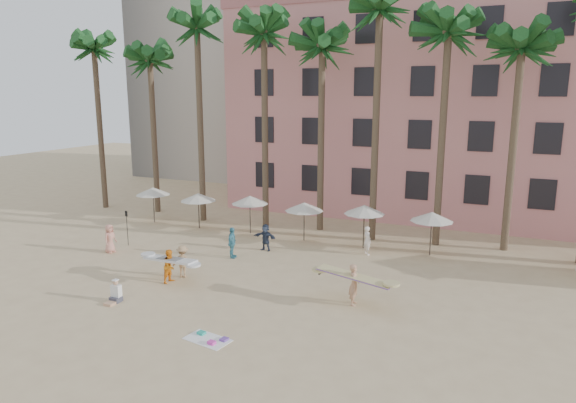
# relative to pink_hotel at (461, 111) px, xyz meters

# --- Properties ---
(ground) EXTENTS (120.00, 120.00, 0.00)m
(ground) POSITION_rel_pink_hotel_xyz_m (-7.00, -26.00, -8.00)
(ground) COLOR #D1B789
(ground) RESTS_ON ground
(pink_hotel) EXTENTS (35.00, 14.00, 16.00)m
(pink_hotel) POSITION_rel_pink_hotel_xyz_m (0.00, 0.00, 0.00)
(pink_hotel) COLOR #D98784
(pink_hotel) RESTS_ON ground
(palm_row) EXTENTS (44.40, 5.40, 16.30)m
(palm_row) POSITION_rel_pink_hotel_xyz_m (-6.49, -11.00, 4.97)
(palm_row) COLOR brown
(palm_row) RESTS_ON ground
(umbrella_row) EXTENTS (22.50, 2.70, 2.73)m
(umbrella_row) POSITION_rel_pink_hotel_xyz_m (-10.00, -13.50, -5.67)
(umbrella_row) COLOR #332B23
(umbrella_row) RESTS_ON ground
(beach_towel) EXTENTS (1.94, 1.29, 0.14)m
(beach_towel) POSITION_rel_pink_hotel_xyz_m (-6.25, -27.78, -7.97)
(beach_towel) COLOR white
(beach_towel) RESTS_ON ground
(carrier_yellow) EXTENTS (3.54, 1.18, 1.92)m
(carrier_yellow) POSITION_rel_pink_hotel_xyz_m (-2.06, -22.22, -6.93)
(carrier_yellow) COLOR tan
(carrier_yellow) RESTS_ON ground
(carrier_white) EXTENTS (3.21, 1.20, 1.72)m
(carrier_white) POSITION_rel_pink_hotel_xyz_m (-11.38, -23.23, -7.07)
(carrier_white) COLOR orange
(carrier_white) RESTS_ON ground
(beachgoers) EXTENTS (14.93, 8.42, 1.82)m
(beachgoers) POSITION_rel_pink_hotel_xyz_m (-10.99, -18.97, -7.14)
(beachgoers) COLOR teal
(beachgoers) RESTS_ON ground
(paddle) EXTENTS (0.18, 0.04, 2.23)m
(paddle) POSITION_rel_pink_hotel_xyz_m (-17.77, -18.98, -6.59)
(paddle) COLOR black
(paddle) RESTS_ON ground
(seated_man) EXTENTS (0.47, 0.81, 1.06)m
(seated_man) POSITION_rel_pink_hotel_xyz_m (-12.18, -26.35, -7.63)
(seated_man) COLOR #3F3F4C
(seated_man) RESTS_ON ground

